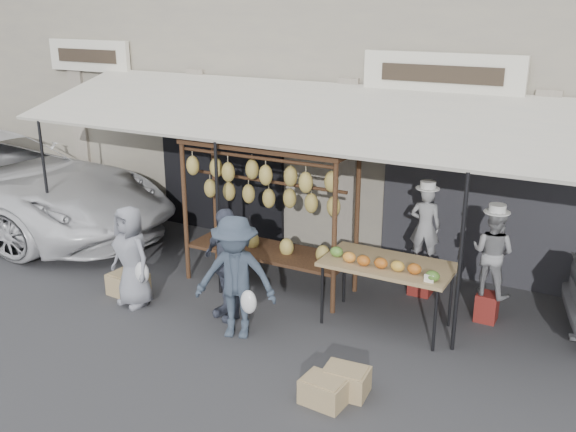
% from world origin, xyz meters
% --- Properties ---
extents(ground_plane, '(90.00, 90.00, 0.00)m').
position_xyz_m(ground_plane, '(0.00, 0.00, 0.00)').
color(ground_plane, '#2D2D30').
extents(shophouse, '(24.00, 6.15, 7.30)m').
position_xyz_m(shophouse, '(-0.00, 6.50, 3.65)').
color(shophouse, gray).
rests_on(shophouse, ground_plane).
extents(awning, '(10.00, 2.35, 2.92)m').
position_xyz_m(awning, '(0.01, 2.28, 2.57)').
color(awning, beige).
rests_on(awning, ground_plane).
extents(banana_rack, '(2.60, 0.90, 2.24)m').
position_xyz_m(banana_rack, '(-0.50, 1.70, 1.57)').
color(banana_rack, black).
rests_on(banana_rack, ground_plane).
extents(produce_table, '(1.70, 0.90, 1.04)m').
position_xyz_m(produce_table, '(1.52, 1.32, 0.87)').
color(produce_table, '#A08955').
rests_on(produce_table, ground_plane).
extents(vendor_left, '(0.48, 0.35, 1.21)m').
position_xyz_m(vendor_left, '(1.65, 2.55, 1.06)').
color(vendor_left, gray).
rests_on(vendor_left, stool_left).
extents(vendor_right, '(0.67, 0.58, 1.19)m').
position_xyz_m(vendor_right, '(2.70, 2.15, 0.99)').
color(vendor_right, gray).
rests_on(vendor_right, stool_right).
extents(customer_left, '(0.80, 0.61, 1.47)m').
position_xyz_m(customer_left, '(-1.88, 0.25, 0.74)').
color(customer_left, gray).
rests_on(customer_left, ground_plane).
extents(customer_mid, '(1.00, 0.67, 1.57)m').
position_xyz_m(customer_mid, '(-0.48, 0.57, 0.79)').
color(customer_mid, '#454A5C').
rests_on(customer_mid, ground_plane).
extents(customer_right, '(1.19, 0.90, 1.64)m').
position_xyz_m(customer_right, '(-0.08, 0.17, 0.82)').
color(customer_right, '#34404F').
rests_on(customer_right, ground_plane).
extents(stool_left, '(0.36, 0.36, 0.45)m').
position_xyz_m(stool_left, '(1.65, 2.55, 0.23)').
color(stool_left, maroon).
rests_on(stool_left, ground_plane).
extents(stool_right, '(0.30, 0.30, 0.40)m').
position_xyz_m(stool_right, '(2.70, 2.15, 0.20)').
color(stool_right, maroon).
rests_on(stool_right, ground_plane).
extents(crate_near_a, '(0.50, 0.40, 0.28)m').
position_xyz_m(crate_near_a, '(1.56, -0.64, 0.14)').
color(crate_near_a, tan).
rests_on(crate_near_a, ground_plane).
extents(crate_near_b, '(0.52, 0.41, 0.29)m').
position_xyz_m(crate_near_b, '(1.70, -0.35, 0.15)').
color(crate_near_b, tan).
rests_on(crate_near_b, ground_plane).
extents(crate_far, '(0.57, 0.45, 0.32)m').
position_xyz_m(crate_far, '(-2.17, 0.45, 0.16)').
color(crate_far, tan).
rests_on(crate_far, ground_plane).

